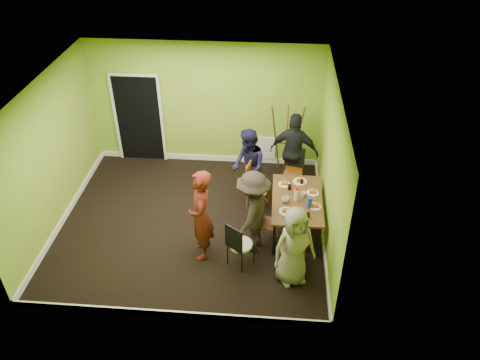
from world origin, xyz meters
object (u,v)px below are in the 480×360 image
object	(u,v)px
dining_table	(297,201)
person_back_end	(294,152)
person_front_end	(294,246)
thermos	(296,195)
chair_left_far	(254,183)
person_standing	(201,216)
chair_bentwood	(238,243)
person_left_near	(253,212)
chair_left_near	(265,219)
easel	(286,142)
person_left_far	(248,167)
blue_bottle	(310,203)
chair_front_end	(293,250)
orange_bottle	(295,190)
chair_back_end	(294,162)

from	to	relation	value
dining_table	person_back_end	bearing A→B (deg)	91.70
person_front_end	thermos	bearing A→B (deg)	64.13
dining_table	thermos	bearing A→B (deg)	-120.82
chair_left_far	person_standing	bearing A→B (deg)	-16.06
chair_bentwood	person_left_near	size ratio (longest dim) A/B	0.58
person_back_end	chair_left_near	bearing A→B (deg)	84.61
easel	person_back_end	world-z (taller)	easel
person_back_end	person_left_far	bearing A→B (deg)	41.73
person_front_end	easel	bearing A→B (deg)	68.90
chair_left_near	easel	world-z (taller)	easel
chair_left_near	person_standing	bearing A→B (deg)	-53.95
easel	person_left_near	distance (m)	2.41
dining_table	person_left_near	size ratio (longest dim) A/B	0.94
person_left_far	chair_left_near	bearing A→B (deg)	-2.37
chair_left_near	person_back_end	bearing A→B (deg)	176.71
person_back_end	chair_bentwood	bearing A→B (deg)	80.03
person_left_near	blue_bottle	bearing A→B (deg)	128.04
dining_table	easel	xyz separation A→B (m)	(-0.21, 1.83, 0.16)
dining_table	person_left_far	xyz separation A→B (m)	(-0.95, 0.91, 0.10)
chair_left_near	easel	bearing A→B (deg)	-176.13
dining_table	chair_front_end	size ratio (longest dim) A/B	1.66
orange_bottle	chair_left_far	bearing A→B (deg)	146.58
person_back_end	blue_bottle	bearing A→B (deg)	109.55
person_standing	blue_bottle	bearing A→B (deg)	98.42
person_left_near	person_front_end	distance (m)	1.02
chair_back_end	chair_front_end	world-z (taller)	chair_back_end
orange_bottle	person_front_end	bearing A→B (deg)	-91.02
chair_back_end	chair_front_end	xyz separation A→B (m)	(-0.05, -2.40, -0.17)
blue_bottle	person_left_far	bearing A→B (deg)	134.97
chair_left_far	chair_left_near	size ratio (longest dim) A/B	1.17
thermos	person_left_far	bearing A→B (deg)	134.08
chair_left_far	chair_bentwood	bearing A→B (deg)	7.55
person_standing	person_back_end	world-z (taller)	person_standing
chair_left_far	chair_front_end	xyz separation A→B (m)	(0.73, -1.78, -0.05)
chair_bentwood	orange_bottle	xyz separation A→B (m)	(0.94, 1.19, 0.28)
blue_bottle	chair_left_far	bearing A→B (deg)	137.03
chair_bentwood	person_standing	size ratio (longest dim) A/B	0.53
chair_bentwood	person_left_far	world-z (taller)	person_left_far
chair_bentwood	thermos	world-z (taller)	thermos
dining_table	person_front_end	distance (m)	1.24
chair_left_far	person_back_end	xyz separation A→B (m)	(0.77, 0.74, 0.29)
chair_bentwood	person_left_far	bearing A→B (deg)	124.61
person_left_far	person_back_end	bearing A→B (deg)	100.60
chair_left_far	easel	world-z (taller)	easel
person_standing	person_left_far	xyz separation A→B (m)	(0.69, 1.66, -0.07)
blue_bottle	person_front_end	distance (m)	1.04
thermos	blue_bottle	world-z (taller)	thermos
chair_back_end	chair_bentwood	distance (m)	2.52
chair_front_end	easel	distance (m)	2.93
chair_back_end	easel	distance (m)	0.56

